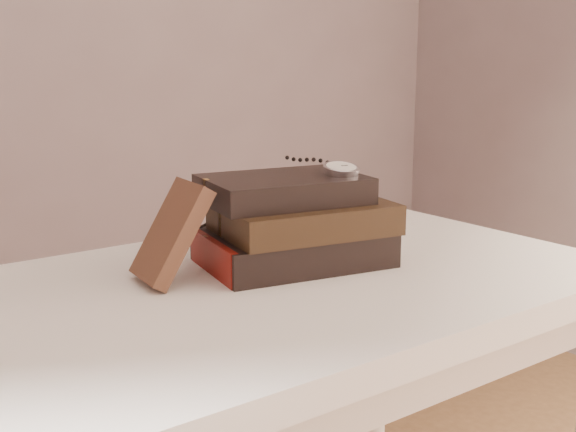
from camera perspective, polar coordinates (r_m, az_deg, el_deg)
table at (r=1.09m, az=-1.35°, el=-9.45°), size 1.00×0.60×0.75m
book_stack at (r=1.12m, az=0.49°, el=-0.55°), size 0.30×0.23×0.13m
journal at (r=1.04m, az=-8.96°, el=-1.29°), size 0.11×0.10×0.14m
pocket_watch at (r=1.12m, az=3.99°, el=3.67°), size 0.07×0.16×0.02m
eyeglasses at (r=1.16m, az=-5.79°, el=0.55°), size 0.13×0.15×0.05m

